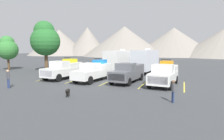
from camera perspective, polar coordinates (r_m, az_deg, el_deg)
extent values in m
plane|color=#3F4244|center=(20.85, -1.28, -3.65)|extent=(240.00, 240.00, 0.00)
cube|color=white|center=(23.60, -14.72, -0.45)|extent=(2.61, 5.53, 0.93)
cube|color=white|center=(22.15, -18.04, 0.32)|extent=(2.14, 1.69, 0.08)
cube|color=white|center=(23.16, -15.57, 1.60)|extent=(2.09, 1.58, 0.84)
cube|color=slate|center=(22.75, -16.51, 1.59)|extent=(1.85, 0.42, 0.62)
cube|color=white|center=(24.63, -12.56, 1.62)|extent=(2.28, 2.65, 0.56)
cube|color=silver|center=(21.70, -19.32, -1.06)|extent=(1.77, 0.24, 0.65)
cylinder|color=black|center=(21.69, -15.95, -2.30)|extent=(0.37, 0.92, 0.90)
cylinder|color=black|center=(23.01, -19.47, -1.94)|extent=(0.37, 0.92, 0.90)
cylinder|color=black|center=(24.46, -10.20, -1.20)|extent=(0.37, 0.92, 0.90)
cylinder|color=black|center=(25.64, -13.63, -0.93)|extent=(0.37, 0.92, 0.90)
cube|color=yellow|center=(24.59, -12.59, 2.79)|extent=(1.30, 1.68, 0.45)
cylinder|color=black|center=(23.88, -12.53, 2.67)|extent=(0.22, 0.46, 0.44)
cylinder|color=black|center=(24.48, -14.24, 2.72)|extent=(0.22, 0.46, 0.44)
cylinder|color=black|center=(24.72, -10.96, 2.83)|extent=(0.22, 0.46, 0.44)
cylinder|color=black|center=(25.30, -12.64, 2.87)|extent=(0.22, 0.46, 0.44)
cube|color=black|center=(24.23, -13.27, 3.61)|extent=(1.04, 0.18, 0.08)
cube|color=white|center=(21.47, -5.81, -1.01)|extent=(2.50, 6.03, 0.88)
cube|color=white|center=(19.67, -9.12, -0.33)|extent=(2.00, 1.82, 0.08)
cube|color=white|center=(20.93, -6.61, 1.06)|extent=(1.95, 1.70, 0.77)
cube|color=slate|center=(20.42, -7.55, 1.03)|extent=(1.70, 0.39, 0.57)
cube|color=white|center=(22.73, -3.70, 1.26)|extent=(2.15, 2.88, 0.57)
cube|color=silver|center=(19.09, -10.48, -1.87)|extent=(1.63, 0.22, 0.62)
cylinder|color=black|center=(19.40, -6.75, -3.13)|extent=(0.37, 0.91, 0.89)
cylinder|color=black|center=(20.41, -10.90, -2.73)|extent=(0.37, 0.91, 0.89)
cylinder|color=black|center=(22.80, -1.24, -1.66)|extent=(0.37, 0.91, 0.89)
cylinder|color=black|center=(23.67, -5.03, -1.39)|extent=(0.37, 0.91, 0.89)
cube|color=blue|center=(22.69, -3.71, 2.54)|extent=(1.23, 1.83, 0.45)
cylinder|color=black|center=(21.96, -3.51, 2.40)|extent=(0.22, 0.46, 0.44)
cylinder|color=black|center=(22.41, -5.43, 2.47)|extent=(0.22, 0.46, 0.44)
cylinder|color=black|center=(23.00, -2.03, 2.59)|extent=(0.22, 0.46, 0.44)
cylinder|color=black|center=(23.42, -3.89, 2.65)|extent=(0.22, 0.46, 0.44)
cube|color=black|center=(22.25, -4.35, 3.43)|extent=(0.96, 0.18, 0.08)
cube|color=#595B60|center=(20.58, 4.68, -1.32)|extent=(2.58, 5.87, 0.94)
cube|color=#595B60|center=(18.64, 2.34, -0.53)|extent=(2.09, 1.78, 0.08)
cube|color=#595B60|center=(20.01, 4.15, 0.98)|extent=(2.04, 1.66, 0.81)
cube|color=slate|center=(19.46, 3.49, 0.96)|extent=(1.79, 0.41, 0.60)
cube|color=#595B60|center=(21.92, 6.19, 1.06)|extent=(2.23, 2.81, 0.53)
cube|color=silver|center=(18.01, 1.33, -2.25)|extent=(1.71, 0.23, 0.66)
cylinder|color=black|center=(18.53, 5.10, -3.64)|extent=(0.36, 0.85, 0.83)
cylinder|color=black|center=(19.28, -0.06, -3.23)|extent=(0.36, 0.85, 0.83)
cylinder|color=black|center=(22.14, 8.77, -2.05)|extent=(0.36, 0.85, 0.83)
cylinder|color=black|center=(22.77, 4.31, -1.77)|extent=(0.36, 0.85, 0.83)
cube|color=white|center=(19.32, 15.37, -2.04)|extent=(2.56, 5.57, 0.94)
cube|color=white|center=(17.36, 14.17, -1.24)|extent=(2.09, 1.70, 0.08)
cube|color=white|center=(18.74, 15.16, 0.41)|extent=(2.03, 1.59, 0.82)
cube|color=slate|center=(18.19, 14.81, 0.38)|extent=(1.80, 0.41, 0.60)
cube|color=white|center=(20.65, 16.22, 0.58)|extent=(2.22, 2.67, 0.58)
cube|color=silver|center=(16.73, 13.59, -3.10)|extent=(1.72, 0.23, 0.65)
cylinder|color=black|center=(17.45, 17.15, -4.54)|extent=(0.36, 0.85, 0.82)
cylinder|color=black|center=(17.84, 11.23, -4.14)|extent=(0.36, 0.85, 0.82)
cylinder|color=black|center=(21.03, 18.80, -2.77)|extent=(0.36, 0.85, 0.82)
cylinder|color=black|center=(21.35, 13.84, -2.48)|extent=(0.36, 0.85, 0.82)
cube|color=orange|center=(20.60, 16.26, 2.01)|extent=(1.27, 1.69, 0.45)
cylinder|color=black|center=(19.99, 17.26, 1.84)|extent=(0.22, 0.46, 0.44)
cylinder|color=black|center=(20.16, 14.71, 1.95)|extent=(0.22, 0.46, 0.44)
cylinder|color=black|center=(21.07, 17.75, 2.04)|extent=(0.22, 0.46, 0.44)
cylinder|color=black|center=(21.22, 15.32, 2.14)|extent=(0.22, 0.46, 0.44)
cube|color=black|center=(20.14, 16.07, 2.99)|extent=(1.02, 0.18, 0.08)
cube|color=gold|center=(25.12, -17.97, -2.24)|extent=(0.12, 5.50, 0.01)
cube|color=gold|center=(22.88, -10.21, -2.85)|extent=(0.12, 5.50, 0.01)
cube|color=gold|center=(21.14, -0.96, -3.51)|extent=(0.12, 5.50, 0.01)
cube|color=gold|center=(20.04, 9.62, -4.14)|extent=(0.12, 5.50, 0.01)
cube|color=gold|center=(19.68, 21.02, -4.67)|extent=(0.12, 5.50, 0.01)
cube|color=white|center=(30.01, 2.41, 3.13)|extent=(3.33, 7.05, 2.82)
cube|color=#595960|center=(30.56, 0.36, 3.46)|extent=(0.92, 6.46, 0.24)
cube|color=silver|center=(30.88, 3.27, 6.11)|extent=(0.69, 0.78, 0.30)
cube|color=#333333|center=(26.64, -1.41, -0.77)|extent=(0.28, 1.21, 0.12)
cylinder|color=black|center=(28.93, 3.66, -0.09)|extent=(0.32, 0.78, 0.76)
cylinder|color=black|center=(29.93, -0.20, 0.14)|extent=(0.32, 0.78, 0.76)
cylinder|color=black|center=(30.40, 4.96, 0.21)|extent=(0.32, 0.78, 0.76)
cylinder|color=black|center=(31.36, 1.23, 0.42)|extent=(0.32, 0.78, 0.76)
cube|color=silver|center=(28.78, 10.14, 3.02)|extent=(3.18, 6.67, 2.94)
cube|color=#595960|center=(29.17, 7.96, 3.39)|extent=(0.87, 6.10, 0.24)
cube|color=silver|center=(29.65, 10.80, 6.23)|extent=(0.69, 0.78, 0.30)
cube|color=#333333|center=(25.37, 7.33, -1.18)|extent=(0.28, 1.21, 0.12)
cylinder|color=black|center=(27.87, 11.66, -0.46)|extent=(0.32, 0.78, 0.76)
cylinder|color=black|center=(28.56, 7.55, -0.22)|extent=(0.32, 0.78, 0.76)
cylinder|color=black|center=(29.33, 12.54, -0.14)|extent=(0.32, 0.78, 0.76)
cylinder|color=black|center=(29.99, 8.61, 0.08)|extent=(0.32, 0.78, 0.76)
cylinder|color=navy|center=(20.06, -28.97, -3.59)|extent=(0.13, 0.13, 0.87)
cylinder|color=navy|center=(19.90, -28.72, -3.65)|extent=(0.13, 0.13, 0.87)
cube|color=#4C4C51|center=(19.87, -28.96, -1.50)|extent=(0.29, 0.25, 0.62)
sphere|color=tan|center=(19.83, -29.02, -0.28)|extent=(0.24, 0.24, 0.24)
cylinder|color=#4C4C51|center=(20.00, -29.15, -1.56)|extent=(0.10, 0.10, 0.56)
cylinder|color=#4C4C51|center=(19.76, -28.75, -1.62)|extent=(0.10, 0.10, 0.56)
cylinder|color=navy|center=(13.48, 18.10, -7.85)|extent=(0.11, 0.11, 0.78)
cylinder|color=navy|center=(13.62, 17.83, -7.69)|extent=(0.11, 0.11, 0.78)
cube|color=#4C4C51|center=(13.41, 18.06, -5.00)|extent=(0.26, 0.28, 0.55)
sphere|color=brown|center=(13.34, 18.12, -3.39)|extent=(0.21, 0.21, 0.21)
cylinder|color=#4C4C51|center=(13.30, 18.27, -5.22)|extent=(0.09, 0.09, 0.50)
cylinder|color=#4C4C51|center=(13.53, 17.85, -5.02)|extent=(0.09, 0.09, 0.50)
cube|color=black|center=(14.82, -13.24, -6.26)|extent=(0.45, 0.64, 0.22)
sphere|color=black|center=(14.48, -13.48, -6.20)|extent=(0.24, 0.24, 0.24)
cylinder|color=black|center=(15.13, -13.02, -5.82)|extent=(0.10, 0.16, 0.20)
cylinder|color=black|center=(14.66, -13.07, -7.48)|extent=(0.06, 0.06, 0.32)
cylinder|color=black|center=(14.69, -13.64, -7.47)|extent=(0.06, 0.06, 0.32)
cylinder|color=black|center=(15.07, -12.80, -7.09)|extent=(0.06, 0.06, 0.32)
cylinder|color=black|center=(15.09, -13.35, -7.09)|extent=(0.06, 0.06, 0.32)
cylinder|color=brown|center=(32.51, -19.28, 2.87)|extent=(0.53, 0.53, 3.70)
sphere|color=#286B2D|center=(32.48, -19.48, 8.19)|extent=(4.66, 4.66, 4.66)
sphere|color=#286B2D|center=(32.72, -19.81, 11.02)|extent=(3.26, 3.26, 3.26)
cylinder|color=brown|center=(37.14, -28.84, 2.03)|extent=(0.36, 0.36, 2.66)
sphere|color=#387F38|center=(37.07, -29.02, 5.40)|extent=(3.41, 3.41, 3.41)
sphere|color=#387F38|center=(37.29, -29.18, 7.23)|extent=(2.39, 2.39, 2.39)
cone|color=gray|center=(115.72, -15.68, 8.01)|extent=(35.50, 35.50, 14.86)
cone|color=gray|center=(109.10, -7.45, 8.58)|extent=(24.33, 24.33, 15.90)
cone|color=gray|center=(97.14, 3.76, 8.66)|extent=(42.03, 42.03, 15.09)
cone|color=gray|center=(102.37, 18.11, 8.08)|extent=(42.34, 42.34, 14.48)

